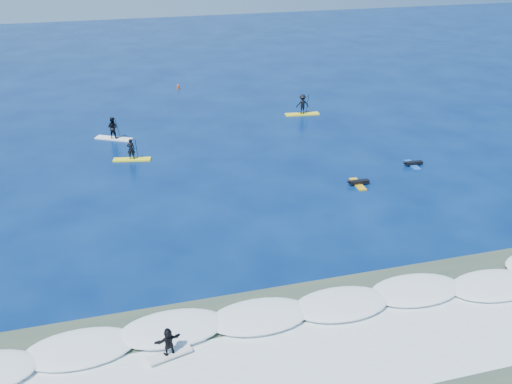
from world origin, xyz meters
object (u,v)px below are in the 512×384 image
object	(u,v)px
sup_paddler_right	(302,106)
marker_buoy	(178,87)
prone_paddler_near	(358,183)
wave_surfer	(169,343)
sup_paddler_center	(113,130)
prone_paddler_far	(413,164)
sup_paddler_left	(131,153)

from	to	relation	value
sup_paddler_right	marker_buoy	bearing A→B (deg)	135.93
prone_paddler_near	wave_surfer	distance (m)	20.37
sup_paddler_center	sup_paddler_right	world-z (taller)	sup_paddler_right
prone_paddler_far	marker_buoy	xyz separation A→B (m)	(-13.78, 25.74, 0.13)
sup_paddler_left	wave_surfer	xyz separation A→B (m)	(-0.20, -22.55, 0.17)
wave_surfer	marker_buoy	distance (m)	42.05
sup_paddler_left	prone_paddler_far	world-z (taller)	sup_paddler_left
sup_paddler_right	sup_paddler_left	bearing A→B (deg)	-150.57
prone_paddler_far	wave_surfer	world-z (taller)	wave_surfer
prone_paddler_far	wave_surfer	distance (m)	25.80
sup_paddler_left	prone_paddler_near	bearing A→B (deg)	-18.94
marker_buoy	sup_paddler_right	bearing A→B (deg)	-50.30
prone_paddler_near	prone_paddler_far	distance (m)	5.77
wave_surfer	sup_paddler_left	bearing A→B (deg)	75.17
sup_paddler_left	marker_buoy	world-z (taller)	sup_paddler_left
prone_paddler_near	marker_buoy	world-z (taller)	marker_buoy
sup_paddler_center	sup_paddler_left	bearing A→B (deg)	-48.04
sup_paddler_right	wave_surfer	xyz separation A→B (m)	(-16.56, -29.56, -0.09)
sup_paddler_left	sup_paddler_right	size ratio (longest dim) A/B	0.89
sup_paddler_left	sup_paddler_center	xyz separation A→B (m)	(-1.11, 5.08, 0.21)
prone_paddler_near	sup_paddler_right	bearing A→B (deg)	-2.45
sup_paddler_right	sup_paddler_center	bearing A→B (deg)	-167.46
prone_paddler_near	prone_paddler_far	world-z (taller)	prone_paddler_near
prone_paddler_far	prone_paddler_near	bearing A→B (deg)	113.41
prone_paddler_far	marker_buoy	world-z (taller)	marker_buoy
sup_paddler_right	wave_surfer	distance (m)	33.88
sup_paddler_left	sup_paddler_center	world-z (taller)	sup_paddler_center
sup_paddler_right	prone_paddler_near	bearing A→B (deg)	-89.41
sup_paddler_center	prone_paddler_far	xyz separation A→B (m)	(21.30, -11.84, -0.69)
wave_surfer	prone_paddler_near	bearing A→B (deg)	28.22
sup_paddler_center	marker_buoy	size ratio (longest dim) A/B	5.15
sup_paddler_center	sup_paddler_right	bearing A→B (deg)	35.97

